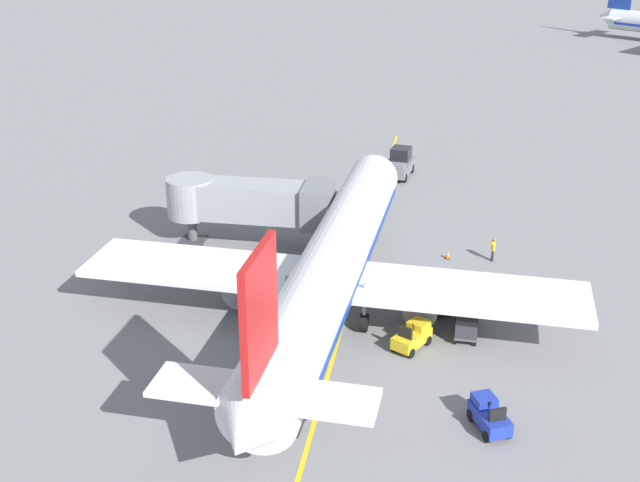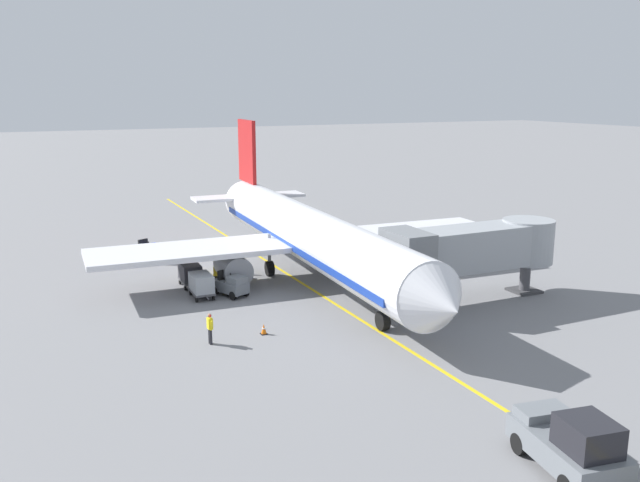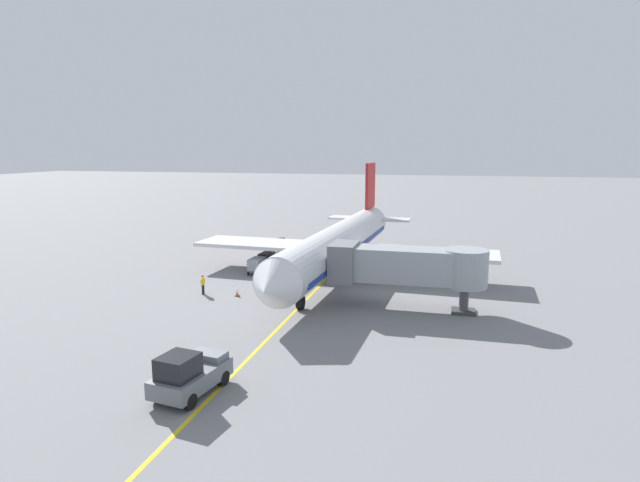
# 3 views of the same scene
# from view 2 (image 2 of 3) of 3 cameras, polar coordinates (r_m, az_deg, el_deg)

# --- Properties ---
(ground_plane) EXTENTS (400.00, 400.00, 0.00)m
(ground_plane) POSITION_cam_2_polar(r_m,az_deg,el_deg) (48.08, -2.20, -3.20)
(ground_plane) COLOR slate
(gate_lead_in_line) EXTENTS (0.24, 80.00, 0.01)m
(gate_lead_in_line) POSITION_cam_2_polar(r_m,az_deg,el_deg) (48.08, -2.20, -3.19)
(gate_lead_in_line) COLOR gold
(gate_lead_in_line) RESTS_ON ground
(parked_airliner) EXTENTS (30.23, 37.32, 10.63)m
(parked_airliner) POSITION_cam_2_polar(r_m,az_deg,el_deg) (47.28, -1.05, 0.52)
(parked_airliner) COLOR silver
(parked_airliner) RESTS_ON ground
(jet_bridge) EXTENTS (12.03, 3.50, 4.98)m
(jet_bridge) POSITION_cam_2_polar(r_m,az_deg,el_deg) (43.28, 12.90, -0.59)
(jet_bridge) COLOR #93999E
(jet_bridge) RESTS_ON ground
(pushback_tractor) EXTENTS (2.87, 4.69, 2.40)m
(pushback_tractor) POSITION_cam_2_polar(r_m,az_deg,el_deg) (25.92, 20.54, -15.86)
(pushback_tractor) COLOR slate
(pushback_tractor) RESTS_ON ground
(baggage_tug_lead) EXTENTS (2.14, 2.77, 1.62)m
(baggage_tug_lead) POSITION_cam_2_polar(r_m,az_deg,el_deg) (54.59, -14.32, -0.89)
(baggage_tug_lead) COLOR #1E339E
(baggage_tug_lead) RESTS_ON ground
(baggage_tug_trailing) EXTENTS (2.27, 2.77, 1.62)m
(baggage_tug_trailing) POSITION_cam_2_polar(r_m,az_deg,el_deg) (49.05, -8.09, -2.14)
(baggage_tug_trailing) COLOR gold
(baggage_tug_trailing) RESTS_ON ground
(baggage_tug_spare) EXTENTS (2.08, 2.77, 1.62)m
(baggage_tug_spare) POSITION_cam_2_polar(r_m,az_deg,el_deg) (44.25, -7.58, -3.75)
(baggage_tug_spare) COLOR slate
(baggage_tug_spare) RESTS_ON ground
(baggage_cart_front) EXTENTS (1.36, 2.92, 1.58)m
(baggage_cart_front) POSITION_cam_2_polar(r_m,az_deg,el_deg) (44.05, -10.06, -3.59)
(baggage_cart_front) COLOR #4C4C51
(baggage_cart_front) RESTS_ON ground
(baggage_cart_second_in_train) EXTENTS (1.36, 2.92, 1.58)m
(baggage_cart_second_in_train) POSITION_cam_2_polar(r_m,az_deg,el_deg) (46.72, -10.99, -2.69)
(baggage_cart_second_in_train) COLOR #4C4C51
(baggage_cart_second_in_train) RESTS_ON ground
(ground_crew_wing_walker) EXTENTS (0.25, 0.73, 1.69)m
(ground_crew_wing_walker) POSITION_cam_2_polar(r_m,az_deg,el_deg) (36.11, -9.35, -7.22)
(ground_crew_wing_walker) COLOR #232328
(ground_crew_wing_walker) RESTS_ON ground
(safety_cone_nose_left) EXTENTS (0.36, 0.36, 0.59)m
(safety_cone_nose_left) POSITION_cam_2_polar(r_m,az_deg,el_deg) (37.37, -4.81, -7.48)
(safety_cone_nose_left) COLOR black
(safety_cone_nose_left) RESTS_ON ground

